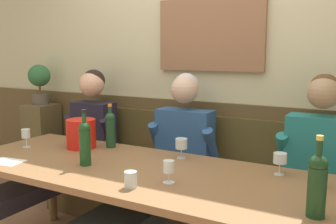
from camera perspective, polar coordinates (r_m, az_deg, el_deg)
room_wall_back at (r=3.15m, az=5.37°, el=8.16°), size 6.80×0.12×2.80m
wood_wainscot_panel at (r=3.24m, az=4.73°, el=-7.62°), size 6.80×0.03×1.04m
wall_bench at (r=3.14m, az=3.04°, el=-12.82°), size 2.70×0.42×0.94m
dining_table at (r=2.40m, az=-4.90°, el=-9.86°), size 2.40×0.91×0.74m
person_center_right_seat at (r=3.24m, az=-15.27°, el=-5.86°), size 0.48×1.37×1.29m
person_right_seat at (r=2.69m, az=-1.45°, el=-9.16°), size 0.54×1.36×1.28m
person_center_left_seat at (r=2.38m, az=20.13°, el=-11.87°), size 0.53×1.36×1.31m
ice_bucket at (r=2.89m, az=-12.80°, el=-3.15°), size 0.22×0.22×0.21m
wine_bottle_green_tall at (r=2.85m, az=-8.56°, el=-2.44°), size 0.07×0.07×0.32m
wine_bottle_clear_water at (r=2.44m, az=-12.27°, el=-4.33°), size 0.07×0.07×0.35m
wine_bottle_amber_mid at (r=1.77m, az=21.31°, el=-9.85°), size 0.08×0.08×0.36m
wine_glass_mid_right at (r=2.30m, az=16.32°, el=-6.76°), size 0.08×0.08×0.13m
wine_glass_by_bottle at (r=2.55m, az=1.99°, el=-4.79°), size 0.08×0.08×0.13m
wine_glass_right_end at (r=2.08m, az=0.11°, el=-8.34°), size 0.06×0.06×0.13m
wine_glass_center_front at (r=2.15m, az=21.76°, el=-7.80°), size 0.06×0.06×0.14m
wine_glass_left_end at (r=3.03m, az=-20.38°, el=-3.17°), size 0.06×0.06×0.14m
water_tumbler_left at (r=2.03m, az=-5.59°, el=-9.97°), size 0.07×0.07×0.09m
tasting_sheet_left_guest at (r=2.70m, az=-22.84°, el=-6.82°), size 0.23×0.18×0.00m
corner_pedestal at (r=4.07m, az=-18.09°, el=-5.40°), size 0.28×0.28×0.93m
potted_plant at (r=3.96m, az=-18.59°, el=4.48°), size 0.21×0.21×0.39m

